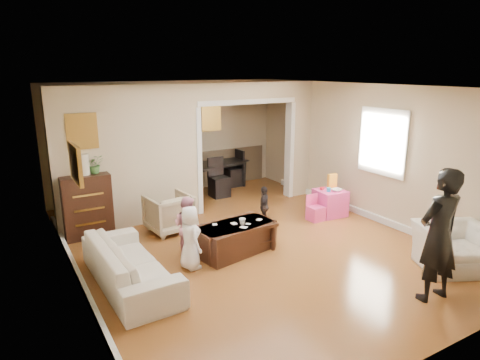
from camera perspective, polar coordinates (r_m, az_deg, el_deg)
floor at (r=7.31m, az=0.80°, el=-8.33°), size 7.00×7.00×0.00m
partition_left at (r=7.98m, az=-14.50°, el=2.99°), size 2.75×0.18×2.60m
partition_right at (r=9.74m, az=7.82°, el=5.42°), size 0.55×0.18×2.60m
partition_header at (r=8.84m, az=0.90°, el=11.93°), size 2.22×0.18×0.35m
window_pane at (r=8.31m, az=18.72°, el=4.88°), size 0.03×0.95×1.10m
framed_art_partition at (r=7.62m, az=-20.54°, el=6.17°), size 0.45×0.03×0.55m
framed_art_sofa_wall at (r=5.30m, az=-21.33°, el=2.09°), size 0.03×0.55×0.40m
framed_art_alcove at (r=10.33m, az=-3.91°, el=8.29°), size 0.45×0.03×0.55m
sofa at (r=6.05m, az=-14.64°, el=-10.85°), size 0.87×2.10×0.61m
armchair_back at (r=7.77m, az=-9.56°, el=-4.39°), size 0.81×0.83×0.69m
armchair_front at (r=7.04m, az=26.88°, el=-8.11°), size 1.28×1.23×0.65m
dresser at (r=7.85m, az=-19.98°, el=-3.27°), size 0.81×0.46×1.12m
table_lamp at (r=7.66m, az=-20.46°, el=1.99°), size 0.22×0.22×0.36m
potted_plant at (r=7.70m, az=-18.99°, el=2.04°), size 0.29×0.25×0.32m
coffee_table at (r=6.85m, az=-0.63°, el=-7.86°), size 1.35×0.85×0.47m
coffee_cup at (r=6.75m, az=0.31°, el=-5.60°), size 0.12×0.12×0.10m
play_table at (r=8.70m, az=12.03°, el=-3.00°), size 0.58×0.58×0.52m
cereal_box at (r=8.73m, az=12.32°, el=-0.14°), size 0.21×0.09×0.30m
cyan_cup at (r=8.51m, az=11.87°, el=-1.28°), size 0.08×0.08×0.08m
toy_block at (r=8.62m, az=11.01°, el=-1.12°), size 0.09×0.08×0.05m
play_bowl at (r=8.56m, az=12.92°, el=-1.34°), size 0.22×0.22×0.05m
dining_table at (r=10.27m, az=-4.50°, el=0.51°), size 2.09×1.43×0.67m
adult_person at (r=5.84m, az=25.25°, el=-6.78°), size 0.66×0.45×1.73m
child_kneel_a at (r=6.28m, az=-6.75°, el=-7.73°), size 0.31×0.47×0.96m
child_kneel_b at (r=6.72m, az=-7.14°, el=-6.18°), size 0.55×0.59×0.96m
child_toddler at (r=7.91m, az=3.26°, el=-3.54°), size 0.43×0.47×0.77m
craft_papers at (r=6.78m, az=0.03°, el=-5.93°), size 0.84×0.46×0.00m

